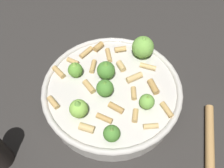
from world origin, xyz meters
name	(u,v)px	position (x,y,z in m)	size (l,w,h in m)	color
ground_plane	(112,100)	(0.00, 0.00, 0.00)	(2.40, 2.40, 0.00)	#2D2B28
cooking_pan	(112,91)	(0.00, 0.00, 0.03)	(0.27, 0.27, 0.10)	beige
wooden_spoon	(210,168)	(0.10, -0.20, 0.01)	(0.15, 0.19, 0.02)	#B2844C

